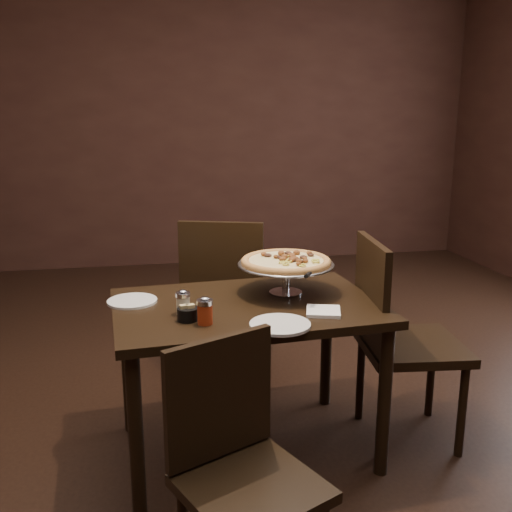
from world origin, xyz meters
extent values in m
cube|color=black|center=(0.00, 0.00, -0.01)|extent=(6.00, 7.00, 0.02)
cube|color=black|center=(0.00, 3.51, 1.40)|extent=(6.00, 0.02, 2.80)
cube|color=black|center=(0.01, -0.04, 0.69)|extent=(1.19, 0.83, 0.04)
cylinder|color=black|center=(-0.48, -0.40, 0.34)|extent=(0.06, 0.06, 0.67)
cylinder|color=black|center=(0.54, -0.33, 0.34)|extent=(0.06, 0.06, 0.67)
cylinder|color=black|center=(-0.52, 0.25, 0.34)|extent=(0.06, 0.06, 0.67)
cylinder|color=black|center=(0.50, 0.32, 0.34)|extent=(0.06, 0.06, 0.67)
cylinder|color=silver|center=(0.21, 0.07, 0.72)|extent=(0.15, 0.15, 0.01)
cylinder|color=silver|center=(0.21, 0.07, 0.78)|extent=(0.03, 0.03, 0.12)
cylinder|color=silver|center=(0.21, 0.07, 0.84)|extent=(0.11, 0.11, 0.01)
cylinder|color=#96969B|center=(0.21, 0.07, 0.85)|extent=(0.43, 0.43, 0.01)
torus|color=#96969B|center=(0.21, 0.07, 0.85)|extent=(0.44, 0.44, 0.01)
cylinder|color=olive|center=(0.21, 0.07, 0.86)|extent=(0.40, 0.40, 0.01)
torus|color=olive|center=(0.21, 0.07, 0.86)|extent=(0.41, 0.41, 0.03)
cylinder|color=#D0BA72|center=(0.21, 0.07, 0.87)|extent=(0.34, 0.34, 0.01)
cylinder|color=#F6EABF|center=(-0.27, -0.12, 0.75)|extent=(0.06, 0.06, 0.07)
cylinder|color=silver|center=(-0.27, -0.12, 0.79)|extent=(0.06, 0.06, 0.02)
ellipsoid|color=silver|center=(-0.27, -0.12, 0.81)|extent=(0.03, 0.03, 0.01)
cylinder|color=maroon|center=(-0.19, -0.25, 0.75)|extent=(0.06, 0.06, 0.08)
cylinder|color=silver|center=(-0.19, -0.25, 0.80)|extent=(0.06, 0.06, 0.02)
ellipsoid|color=silver|center=(-0.19, -0.25, 0.82)|extent=(0.03, 0.03, 0.01)
cylinder|color=black|center=(-0.26, -0.20, 0.74)|extent=(0.08, 0.08, 0.05)
cube|color=tan|center=(-0.27, -0.20, 0.75)|extent=(0.04, 0.03, 0.06)
cube|color=tan|center=(-0.25, -0.20, 0.75)|extent=(0.04, 0.03, 0.06)
cube|color=white|center=(0.30, -0.22, 0.72)|extent=(0.17, 0.17, 0.01)
cylinder|color=silver|center=(-0.48, 0.07, 0.72)|extent=(0.22, 0.22, 0.01)
cylinder|color=silver|center=(0.09, -0.33, 0.72)|extent=(0.24, 0.24, 0.01)
cone|color=silver|center=(0.26, -0.13, 0.85)|extent=(0.15, 0.15, 0.00)
cylinder|color=black|center=(0.26, -0.13, 0.86)|extent=(0.07, 0.11, 0.02)
cube|color=black|center=(0.04, 0.75, 0.46)|extent=(0.57, 0.57, 0.04)
cube|color=black|center=(-0.02, 0.55, 0.73)|extent=(0.44, 0.17, 0.47)
cylinder|color=black|center=(0.27, 0.86, 0.22)|extent=(0.04, 0.04, 0.44)
cylinder|color=black|center=(-0.08, 0.97, 0.22)|extent=(0.04, 0.04, 0.44)
cylinder|color=black|center=(0.16, 0.52, 0.22)|extent=(0.04, 0.04, 0.44)
cylinder|color=black|center=(-0.19, 0.63, 0.22)|extent=(0.04, 0.04, 0.44)
cube|color=black|center=(-0.13, -0.86, 0.40)|extent=(0.52, 0.52, 0.04)
cube|color=black|center=(-0.20, -0.71, 0.63)|extent=(0.36, 0.19, 0.41)
cylinder|color=black|center=(-0.05, -0.66, 0.19)|extent=(0.03, 0.03, 0.38)
cube|color=black|center=(0.78, -0.07, 0.46)|extent=(0.50, 0.50, 0.04)
cube|color=black|center=(0.58, -0.05, 0.73)|extent=(0.08, 0.45, 0.47)
cylinder|color=black|center=(0.95, -0.27, 0.22)|extent=(0.04, 0.04, 0.44)
cylinder|color=black|center=(0.99, 0.09, 0.22)|extent=(0.04, 0.04, 0.44)
cylinder|color=black|center=(0.58, -0.23, 0.22)|extent=(0.04, 0.04, 0.44)
cylinder|color=black|center=(0.62, 0.13, 0.22)|extent=(0.04, 0.04, 0.44)
camera|label=1|loc=(-0.41, -2.36, 1.50)|focal=40.00mm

